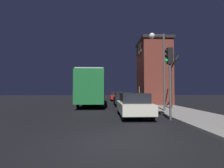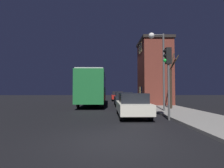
% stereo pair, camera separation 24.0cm
% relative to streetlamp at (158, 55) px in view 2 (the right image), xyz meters
% --- Properties ---
extents(ground_plane, '(120.00, 120.00, 0.00)m').
position_rel_streetlamp_xyz_m(ground_plane, '(-3.59, -7.36, -4.28)').
color(ground_plane, black).
extents(brick_building, '(3.36, 4.40, 7.26)m').
position_rel_streetlamp_xyz_m(brick_building, '(1.47, 6.71, -0.50)').
color(brick_building, brown).
rests_on(brick_building, sidewalk).
extents(streetlamp, '(1.19, 0.44, 5.87)m').
position_rel_streetlamp_xyz_m(streetlamp, '(0.00, 0.00, 0.00)').
color(streetlamp, '#4C4C4C').
rests_on(streetlamp, sidewalk).
extents(traffic_light, '(0.43, 0.24, 4.00)m').
position_rel_streetlamp_xyz_m(traffic_light, '(-0.49, -3.44, -1.40)').
color(traffic_light, '#4C4C4C').
rests_on(traffic_light, ground).
extents(bare_tree, '(0.87, 1.62, 4.81)m').
position_rel_streetlamp_xyz_m(bare_tree, '(1.56, 1.62, -1.85)').
color(bare_tree, '#2D2319').
rests_on(bare_tree, sidewalk).
extents(bus, '(2.55, 11.81, 3.59)m').
position_rel_streetlamp_xyz_m(bus, '(-5.42, 7.28, -2.14)').
color(bus, '#1E6B33').
rests_on(bus, ground).
extents(car_near_lane, '(1.79, 4.38, 1.46)m').
position_rel_streetlamp_xyz_m(car_near_lane, '(-2.29, -2.16, -3.52)').
color(car_near_lane, beige).
rests_on(car_near_lane, ground).
extents(car_mid_lane, '(1.89, 4.57, 1.46)m').
position_rel_streetlamp_xyz_m(car_mid_lane, '(-2.14, 5.84, -3.50)').
color(car_mid_lane, black).
rests_on(car_mid_lane, ground).
extents(car_far_lane, '(1.88, 4.14, 1.52)m').
position_rel_streetlamp_xyz_m(car_far_lane, '(-2.29, 15.25, -3.49)').
color(car_far_lane, '#B21E19').
rests_on(car_far_lane, ground).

